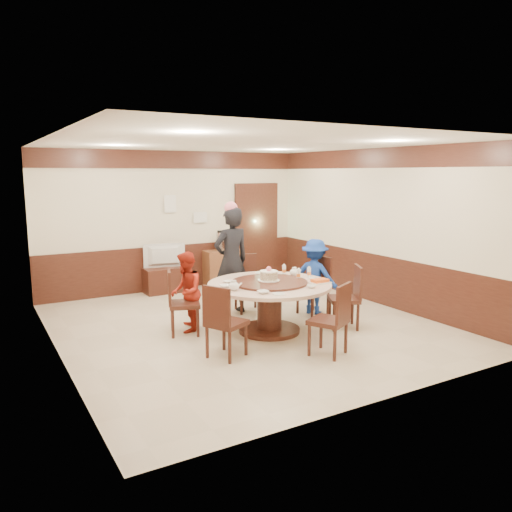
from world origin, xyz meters
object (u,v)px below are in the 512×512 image
person_blue (315,277)px  banquet_table (269,297)px  tv_stand (166,280)px  person_red (186,292)px  side_cabinet (223,267)px  thermos (220,241)px  person_standing (231,261)px  television (165,256)px  birthday_cake (269,276)px  shrimp_platter (320,281)px

person_blue → banquet_table: bearing=80.0°
person_blue → tv_stand: person_blue is taller
person_red → side_cabinet: 3.18m
person_red → thermos: 3.15m
person_standing → tv_stand: person_standing is taller
person_standing → banquet_table: bearing=85.2°
person_blue → television: 3.19m
birthday_cake → thermos: size_ratio=0.86×
shrimp_platter → thermos: bearing=88.3°
banquet_table → thermos: size_ratio=4.84×
banquet_table → tv_stand: 3.24m
shrimp_platter → tv_stand: bearing=107.3°
tv_stand → banquet_table: bearing=-81.6°
birthday_cake → thermos: thermos is taller
banquet_table → birthday_cake: 0.32m
person_blue → side_cabinet: person_blue is taller
person_red → side_cabinet: person_red is taller
shrimp_platter → television: (-1.12, 3.57, -0.04)m
banquet_table → person_blue: 1.29m
person_standing → television: size_ratio=2.20×
shrimp_platter → side_cabinet: size_ratio=0.38×
side_cabinet → television: bearing=-178.7°
person_standing → birthday_cake: person_standing is taller
person_standing → tv_stand: size_ratio=2.13×
person_red → television: person_red is taller
person_blue → thermos: person_blue is taller
birthday_cake → shrimp_platter: (0.63, -0.42, -0.08)m
thermos → tv_stand: bearing=-178.6°
banquet_table → shrimp_platter: size_ratio=6.13×
person_red → television: (0.59, 2.52, 0.13)m
tv_stand → side_cabinet: size_ratio=1.06×
person_standing → person_blue: 1.43m
banquet_table → birthday_cake: (0.01, 0.04, 0.32)m
shrimp_platter → television: size_ratio=0.36×
person_red → side_cabinet: size_ratio=1.51×
person_red → person_blue: size_ratio=0.95×
television → side_cabinet: television is taller
side_cabinet → person_red: bearing=-126.4°
birthday_cake → person_blue: bearing=20.4°
television → birthday_cake: bearing=110.2°
banquet_table → television: size_ratio=2.23×
person_blue → tv_stand: bearing=-0.5°
banquet_table → person_red: 1.25m
television → thermos: size_ratio=2.17×
banquet_table → birthday_cake: bearing=72.5°
tv_stand → thermos: size_ratio=2.24×
person_standing → person_blue: size_ratio=1.42×
television → thermos: thermos is taller
person_standing → tv_stand: (-0.46, 1.99, -0.65)m
person_blue → shrimp_platter: person_blue is taller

